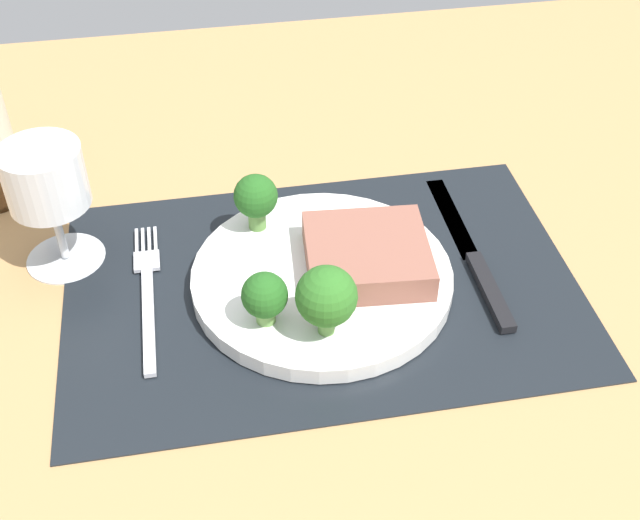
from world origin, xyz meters
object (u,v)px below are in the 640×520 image
steak (367,256)px  knife (475,260)px  plate (322,278)px  fork (148,293)px  wine_glass (47,185)px

steak → knife: bearing=3.5°
plate → steak: (4.12, -0.11, 2.17)cm
plate → fork: size_ratio=1.24×
knife → wine_glass: wine_glass is taller
plate → wine_glass: 25.83cm
knife → wine_glass: 39.63cm
plate → knife: size_ratio=1.03×
steak → fork: 20.09cm
plate → knife: plate is taller
fork → knife: size_ratio=0.83×
plate → steak: 4.66cm
steak → knife: size_ratio=0.47×
plate → knife: 14.74cm
steak → wine_glass: (-27.45, 8.23, 5.40)cm
knife → plate: bearing=179.5°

